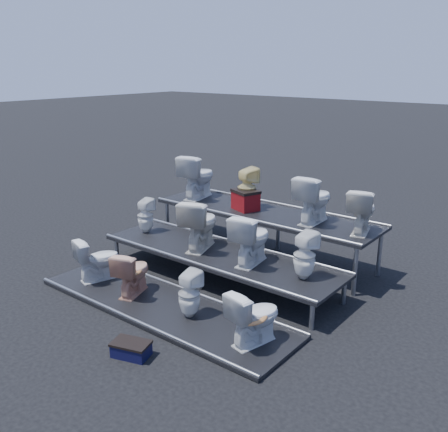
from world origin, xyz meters
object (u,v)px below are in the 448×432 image
Objects in this scene: toilet_7 at (305,255)px; toilet_10 at (314,199)px; step_stool at (131,350)px; red_crate at (246,201)px; toilet_1 at (132,272)px; toilet_5 at (200,223)px; toilet_9 at (247,188)px; toilet_8 at (198,176)px; toilet_6 at (251,238)px; toilet_11 at (362,210)px; toilet_2 at (189,294)px; toilet_0 at (98,259)px; toilet_4 at (145,216)px; toilet_3 at (254,316)px.

toilet_7 is 1.50m from toilet_10.
toilet_10 is (-0.59, 1.30, 0.45)m from toilet_7.
toilet_7 is 1.58× the size of step_stool.
toilet_10 is 1.83× the size of red_crate.
toilet_1 is 1.56× the size of red_crate.
toilet_5 is 1.13× the size of toilet_9.
red_crate reaches higher than toilet_7.
toilet_8 is 2.56m from toilet_10.
toilet_6 is (1.25, 1.30, 0.45)m from toilet_1.
toilet_5 is 2.59m from toilet_11.
toilet_10 reaches higher than toilet_11.
toilet_1 reaches higher than toilet_2.
toilet_10 is at bearing -116.40° from toilet_0.
toilet_0 is 1.58× the size of red_crate.
toilet_9 is 2.20m from toilet_11.
toilet_2 is 2.62m from toilet_4.
toilet_10 is 3.91m from step_stool.
toilet_5 is (1.04, 1.30, 0.48)m from toilet_0.
toilet_3 is 0.89× the size of toilet_10.
toilet_8 reaches higher than toilet_0.
toilet_6 reaches higher than toilet_0.
toilet_9 is (-1.03, 1.30, 0.38)m from toilet_6.
toilet_7 is 0.92× the size of toilet_9.
toilet_5 reaches higher than toilet_0.
toilet_7 reaches higher than toilet_0.
toilet_9 is (1.05, 2.60, 0.83)m from toilet_0.
toilet_9 is (-2.01, 2.60, 0.82)m from toilet_3.
toilet_5 is 1.35m from toilet_9.
toilet_8 is at bearing -70.32° from toilet_0.
toilet_10 is at bearing -160.21° from toilet_9.
toilet_7 is (0.93, 0.00, -0.05)m from toilet_6.
toilet_7 is at bearing -74.77° from toilet_3.
step_stool is (-0.99, -2.40, -0.73)m from toilet_7.
toilet_4 is 1.91m from toilet_9.
toilet_7 is at bearing -167.93° from toilet_1.
toilet_2 is at bearing 129.44° from toilet_9.
toilet_4 is 3.02m from toilet_10.
toilet_3 is 2.45m from toilet_5.
toilet_7 is 0.81× the size of toilet_8.
red_crate is 3.84m from step_stool.
toilet_3 is 0.84× the size of toilet_8.
toilet_8 is (-2.12, 2.60, 0.90)m from toilet_2.
red_crate is at bearing -11.48° from toilet_11.
toilet_4 reaches higher than toilet_0.
red_crate is (1.36, 1.20, 0.25)m from toilet_4.
red_crate is 1.00× the size of step_stool.
toilet_6 is 1.79m from toilet_11.
toilet_10 is (0.33, 1.30, 0.41)m from toilet_6.
toilet_11 is 1.63× the size of step_stool.
step_stool is (2.17, -3.70, -1.21)m from toilet_8.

